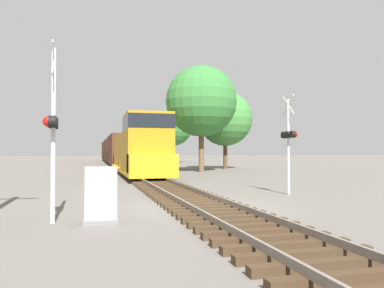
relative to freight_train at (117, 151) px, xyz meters
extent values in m
plane|color=#666059|center=(0.00, -43.46, -2.05)|extent=(400.00, 400.00, 0.00)
cube|color=#42301E|center=(0.00, -50.96, -1.97)|extent=(2.60, 0.22, 0.16)
cube|color=#42301E|center=(0.00, -50.36, -1.97)|extent=(2.60, 0.22, 0.16)
cube|color=#42301E|center=(0.00, -49.76, -1.97)|extent=(2.60, 0.22, 0.16)
cube|color=#42301E|center=(0.00, -49.16, -1.97)|extent=(2.60, 0.22, 0.16)
cube|color=#42301E|center=(0.00, -48.56, -1.97)|extent=(2.60, 0.22, 0.16)
cube|color=#42301E|center=(0.00, -47.96, -1.97)|extent=(2.60, 0.22, 0.16)
cube|color=#42301E|center=(0.00, -47.36, -1.97)|extent=(2.60, 0.22, 0.16)
cube|color=#42301E|center=(0.00, -46.76, -1.97)|extent=(2.60, 0.22, 0.16)
cube|color=#42301E|center=(0.00, -46.16, -1.97)|extent=(2.60, 0.22, 0.16)
cube|color=#42301E|center=(0.00, -45.56, -1.97)|extent=(2.60, 0.22, 0.16)
cube|color=#42301E|center=(0.00, -44.96, -1.97)|extent=(2.60, 0.22, 0.16)
cube|color=#42301E|center=(0.00, -44.36, -1.97)|extent=(2.60, 0.22, 0.16)
cube|color=#42301E|center=(0.00, -43.76, -1.97)|extent=(2.60, 0.22, 0.16)
cube|color=#42301E|center=(0.00, -43.16, -1.97)|extent=(2.60, 0.22, 0.16)
cube|color=#42301E|center=(0.00, -42.56, -1.97)|extent=(2.60, 0.22, 0.16)
cube|color=#42301E|center=(0.00, -41.96, -1.97)|extent=(2.60, 0.22, 0.16)
cube|color=#42301E|center=(0.00, -41.36, -1.97)|extent=(2.60, 0.22, 0.16)
cube|color=#42301E|center=(0.00, -40.76, -1.97)|extent=(2.60, 0.22, 0.16)
cube|color=#42301E|center=(0.00, -40.16, -1.97)|extent=(2.60, 0.22, 0.16)
cube|color=#42301E|center=(0.00, -39.56, -1.97)|extent=(2.60, 0.22, 0.16)
cube|color=#42301E|center=(0.00, -38.96, -1.97)|extent=(2.60, 0.22, 0.16)
cube|color=#42301E|center=(0.00, -38.36, -1.97)|extent=(2.60, 0.22, 0.16)
cube|color=#42301E|center=(0.00, -37.76, -1.97)|extent=(2.60, 0.22, 0.16)
cube|color=#42301E|center=(0.00, -37.16, -1.97)|extent=(2.60, 0.22, 0.16)
cube|color=#42301E|center=(0.00, -36.56, -1.97)|extent=(2.60, 0.22, 0.16)
cube|color=#42301E|center=(0.00, -35.96, -1.97)|extent=(2.60, 0.22, 0.16)
cube|color=#42301E|center=(0.00, -35.36, -1.97)|extent=(2.60, 0.22, 0.16)
cube|color=#42301E|center=(0.00, -34.76, -1.97)|extent=(2.60, 0.22, 0.16)
cube|color=#42301E|center=(0.00, -34.16, -1.97)|extent=(2.60, 0.22, 0.16)
cube|color=#42301E|center=(0.00, -33.56, -1.97)|extent=(2.60, 0.22, 0.16)
cube|color=#42301E|center=(0.00, -32.96, -1.97)|extent=(2.60, 0.22, 0.16)
cube|color=#42301E|center=(0.00, -32.36, -1.97)|extent=(2.60, 0.22, 0.16)
cube|color=#42301E|center=(0.00, -31.76, -1.97)|extent=(2.60, 0.22, 0.16)
cube|color=#42301E|center=(0.00, -31.16, -1.97)|extent=(2.60, 0.22, 0.16)
cube|color=#42301E|center=(0.00, -30.56, -1.97)|extent=(2.60, 0.22, 0.16)
cube|color=#42301E|center=(0.00, -29.96, -1.97)|extent=(2.60, 0.22, 0.16)
cube|color=#42301E|center=(0.00, -29.36, -1.97)|extent=(2.60, 0.22, 0.16)
cube|color=#42301E|center=(0.00, -28.76, -1.97)|extent=(2.60, 0.22, 0.16)
cube|color=#42301E|center=(0.00, -28.16, -1.97)|extent=(2.60, 0.22, 0.16)
cube|color=#42301E|center=(0.00, -27.56, -1.97)|extent=(2.60, 0.22, 0.16)
cube|color=#42301E|center=(0.00, -26.96, -1.97)|extent=(2.60, 0.22, 0.16)
cube|color=#42301E|center=(0.00, -26.36, -1.97)|extent=(2.60, 0.22, 0.16)
cube|color=#42301E|center=(0.00, -25.76, -1.97)|extent=(2.60, 0.22, 0.16)
cube|color=#42301E|center=(0.00, -25.16, -1.97)|extent=(2.60, 0.22, 0.16)
cube|color=#42301E|center=(0.00, -24.56, -1.97)|extent=(2.60, 0.22, 0.16)
cube|color=#42301E|center=(0.00, -23.96, -1.97)|extent=(2.60, 0.22, 0.16)
cube|color=slate|center=(-0.72, -43.46, -1.81)|extent=(0.07, 160.00, 0.15)
cube|color=slate|center=(0.72, -43.46, -1.81)|extent=(0.07, 160.00, 0.15)
cube|color=#B77A14|center=(0.00, -21.21, -0.16)|extent=(2.45, 13.67, 3.16)
cube|color=#B77A14|center=(0.00, -30.78, 0.29)|extent=(2.88, 4.29, 4.05)
cube|color=black|center=(0.00, -30.78, 1.72)|extent=(2.91, 4.34, 0.89)
cube|color=gold|center=(0.00, -32.92, -1.03)|extent=(2.88, 1.95, 1.42)
cube|color=gold|center=(0.00, -24.14, -1.62)|extent=(2.94, 19.13, 0.24)
cube|color=black|center=(0.00, -30.48, -1.55)|extent=(1.58, 2.20, 1.00)
cube|color=black|center=(0.00, -17.79, -1.55)|extent=(1.58, 2.20, 1.00)
cube|color=#4C2819|center=(0.00, -5.34, 0.12)|extent=(2.74, 14.19, 3.73)
cube|color=black|center=(0.00, -9.95, -1.60)|extent=(1.58, 2.20, 0.90)
cube|color=black|center=(0.00, -0.73, -1.60)|extent=(1.58, 2.20, 0.90)
cube|color=#4C2819|center=(0.00, 10.79, 0.12)|extent=(2.74, 14.19, 3.73)
cube|color=black|center=(0.00, 6.18, -1.60)|extent=(1.58, 2.20, 0.90)
cube|color=black|center=(0.00, 15.40, -1.60)|extent=(1.58, 2.20, 0.90)
cube|color=#4C2819|center=(0.00, 26.92, 0.12)|extent=(2.74, 14.19, 3.73)
cube|color=black|center=(0.00, 22.31, -1.60)|extent=(1.58, 2.20, 0.90)
cube|color=black|center=(0.00, 31.54, -1.60)|extent=(1.58, 2.20, 0.90)
cylinder|color=silver|center=(-4.49, -45.19, 0.20)|extent=(0.12, 0.12, 4.49)
cube|color=white|center=(-4.49, -45.19, 2.14)|extent=(0.04, 0.93, 0.93)
cube|color=white|center=(-4.49, -45.19, 2.14)|extent=(0.04, 0.93, 0.93)
cube|color=black|center=(-4.49, -45.19, 0.55)|extent=(0.07, 0.86, 0.06)
cylinder|color=black|center=(-4.49, -44.84, 0.55)|extent=(0.18, 0.30, 0.30)
sphere|color=red|center=(-4.59, -44.85, 0.55)|extent=(0.26, 0.26, 0.26)
cylinder|color=black|center=(-4.49, -45.19, 0.55)|extent=(0.18, 0.30, 0.30)
sphere|color=red|center=(-4.59, -45.20, 0.55)|extent=(0.26, 0.26, 0.26)
cylinder|color=black|center=(-4.48, -45.54, 0.55)|extent=(0.18, 0.30, 0.30)
sphere|color=red|center=(-4.58, -45.55, 0.55)|extent=(0.26, 0.26, 0.26)
cube|color=white|center=(-4.49, -45.19, 1.59)|extent=(0.04, 0.32, 0.20)
cylinder|color=silver|center=(4.77, -40.78, 0.03)|extent=(0.12, 0.12, 4.16)
cube|color=white|center=(4.77, -40.78, 1.81)|extent=(0.06, 0.93, 0.93)
cube|color=white|center=(4.77, -40.78, 1.81)|extent=(0.06, 0.93, 0.93)
cube|color=black|center=(4.77, -40.78, 0.55)|extent=(0.09, 0.86, 0.06)
cylinder|color=black|center=(4.78, -41.13, 0.55)|extent=(0.19, 0.30, 0.30)
sphere|color=red|center=(4.88, -41.13, 0.55)|extent=(0.26, 0.26, 0.26)
cylinder|color=black|center=(4.77, -40.78, 0.55)|extent=(0.19, 0.30, 0.30)
sphere|color=red|center=(4.87, -40.78, 0.55)|extent=(0.26, 0.26, 0.26)
cylinder|color=black|center=(4.76, -40.43, 0.55)|extent=(0.19, 0.30, 0.30)
sphere|color=red|center=(4.86, -40.43, 0.55)|extent=(0.26, 0.26, 0.26)
cube|color=white|center=(4.77, -40.78, 1.26)|extent=(0.04, 0.32, 0.20)
cube|color=slate|center=(-3.29, -45.49, -1.99)|extent=(0.88, 0.69, 0.12)
cube|color=#ADADB2|center=(-3.29, -45.49, -1.26)|extent=(0.80, 0.63, 1.34)
cylinder|color=brown|center=(6.38, -21.82, 0.27)|extent=(0.50, 0.50, 4.64)
sphere|color=#337533|center=(6.38, -21.82, 4.60)|extent=(6.69, 6.69, 6.69)
cylinder|color=brown|center=(10.78, -16.32, -0.18)|extent=(0.46, 0.46, 3.74)
sphere|color=#3D7F38|center=(10.78, -16.32, 3.51)|extent=(6.04, 6.04, 6.04)
cylinder|color=brown|center=(10.60, 10.23, 0.13)|extent=(0.54, 0.54, 4.36)
sphere|color=#337533|center=(10.60, 10.23, 4.32)|extent=(6.70, 6.70, 6.70)
camera|label=1|loc=(-3.51, -55.45, -0.22)|focal=35.00mm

